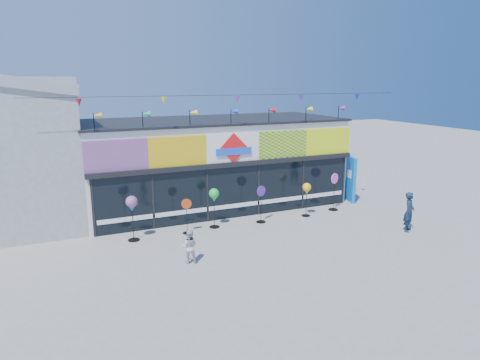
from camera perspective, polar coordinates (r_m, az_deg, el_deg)
ground at (r=15.92m, az=3.99°, el=-8.52°), size 80.00×80.00×0.00m
kite_shop at (r=20.60m, az=-3.65°, el=2.40°), size 16.00×5.70×5.31m
blue_sign at (r=21.84m, az=14.51°, el=0.13°), size 0.49×1.11×2.22m
spinner_0 at (r=16.29m, az=-14.23°, el=-3.24°), size 0.44×0.44×1.73m
spinner_1 at (r=16.84m, az=-7.10°, el=-4.69°), size 0.39×0.36×1.40m
spinner_2 at (r=17.26m, az=-3.48°, el=-2.19°), size 0.42×0.42×1.64m
spinner_3 at (r=18.01m, az=2.83°, el=-3.10°), size 0.44×0.41×1.59m
spinner_4 at (r=18.94m, az=8.89°, el=-1.28°), size 0.38×0.38×1.51m
spinner_5 at (r=20.15m, az=12.44°, el=-1.40°), size 0.48×0.44×1.74m
adult_man at (r=18.23m, az=21.62°, el=-3.97°), size 0.70×0.65×1.60m
child at (r=14.26m, az=-6.77°, el=-8.79°), size 0.62×0.50×1.12m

